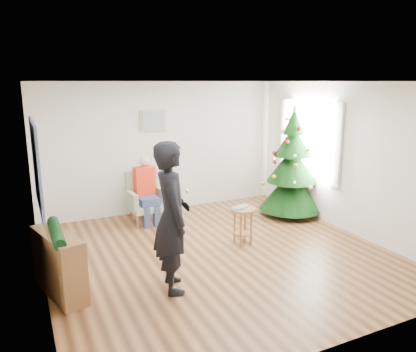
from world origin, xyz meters
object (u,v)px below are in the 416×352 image
stool (243,226)px  console (59,264)px  standing_man (172,217)px  christmas_tree (292,166)px  armchair (146,204)px

stool → console: console is taller
stool → standing_man: 1.91m
christmas_tree → stool: size_ratio=3.66×
armchair → console: (-1.76, -2.15, 0.05)m
christmas_tree → armchair: bearing=163.3°
stool → console: (-2.88, -0.45, 0.09)m
stool → standing_man: bearing=-149.9°
stool → armchair: 2.04m
christmas_tree → stool: (-1.60, -0.89, -0.68)m
stool → standing_man: size_ratio=0.31×
armchair → console: bearing=-133.8°
armchair → console: size_ratio=0.96×
standing_man → console: standing_man is taller
armchair → standing_man: 2.71m
stool → console: size_ratio=0.60×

